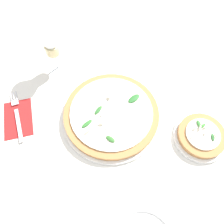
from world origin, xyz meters
name	(u,v)px	position (x,y,z in m)	size (l,w,h in m)	color
ground_plane	(110,114)	(0.00, 0.00, 0.00)	(6.00, 6.00, 0.00)	silver
pizza_arugula_main	(112,114)	(-0.01, 0.00, 0.02)	(0.34, 0.34, 0.05)	white
pizza_personal_side	(201,136)	(-0.22, -0.22, 0.02)	(0.17, 0.17, 0.05)	white
wine_glass	(51,45)	(0.27, 0.08, 0.12)	(0.09, 0.09, 0.18)	white
napkin	(18,118)	(0.13, 0.28, 0.00)	(0.16, 0.13, 0.01)	#B21E1E
fork	(17,116)	(0.14, 0.28, 0.01)	(0.20, 0.05, 0.00)	silver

